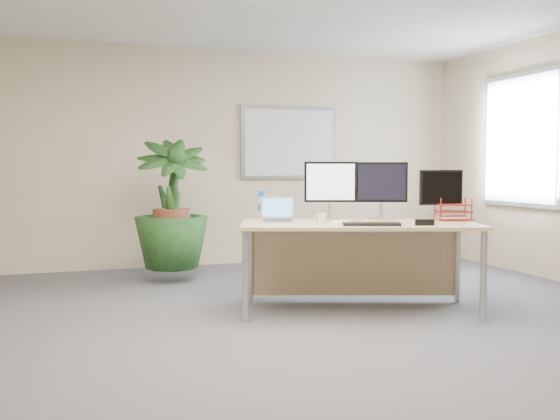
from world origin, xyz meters
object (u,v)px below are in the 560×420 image
object	(u,v)px
desk	(357,240)
floor_plant	(171,212)
monitor_right	(381,187)
monitor_left	(330,187)
laptop	(277,215)

from	to	relation	value
desk	floor_plant	size ratio (longest dim) A/B	1.44
monitor_right	monitor_left	bearing A→B (deg)	162.56
monitor_left	laptop	xyz separation A→B (m)	(-0.50, -0.01, -0.24)
desk	monitor_left	xyz separation A→B (m)	(-0.16, 0.24, 0.46)
desk	monitor_left	bearing A→B (deg)	123.20
monitor_right	laptop	distance (m)	0.98
monitor_left	laptop	bearing A→B (deg)	-178.61
desk	monitor_left	world-z (taller)	monitor_left
floor_plant	monitor_left	distance (m)	1.98
monitor_right	laptop	world-z (taller)	monitor_right
laptop	floor_plant	bearing A→B (deg)	113.58
monitor_left	desk	bearing A→B (deg)	-56.80
desk	laptop	size ratio (longest dim) A/B	5.89
floor_plant	monitor_right	size ratio (longest dim) A/B	2.91
laptop	monitor_left	bearing A→B (deg)	1.39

